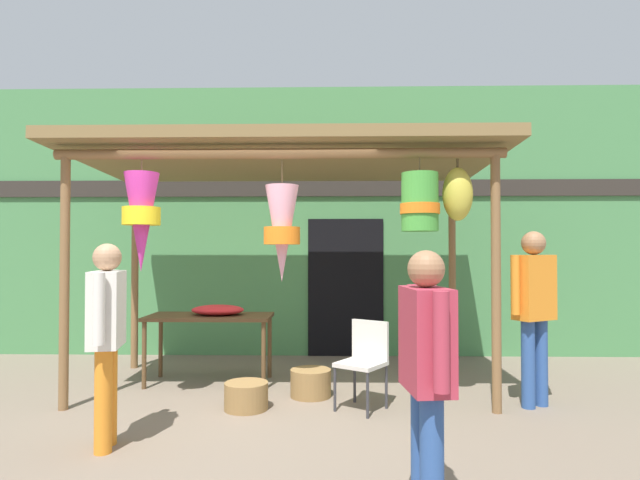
% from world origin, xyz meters
% --- Properties ---
extents(ground_plane, '(30.00, 30.00, 0.00)m').
position_xyz_m(ground_plane, '(0.00, 0.00, 0.00)').
color(ground_plane, '#756656').
extents(shop_facade, '(12.63, 0.29, 3.95)m').
position_xyz_m(shop_facade, '(0.01, 2.67, 1.98)').
color(shop_facade, '#47844C').
rests_on(shop_facade, ground_plane).
extents(market_stall_canopy, '(4.65, 2.30, 2.70)m').
position_xyz_m(market_stall_canopy, '(0.31, 0.64, 2.38)').
color(market_stall_canopy, brown).
rests_on(market_stall_canopy, ground_plane).
extents(display_table, '(1.43, 0.65, 0.79)m').
position_xyz_m(display_table, '(-0.60, 0.96, 0.70)').
color(display_table, brown).
rests_on(display_table, ground_plane).
extents(flower_heap_on_table, '(0.61, 0.43, 0.12)m').
position_xyz_m(flower_heap_on_table, '(-0.50, 0.96, 0.85)').
color(flower_heap_on_table, red).
rests_on(flower_heap_on_table, display_table).
extents(folding_chair, '(0.56, 0.56, 0.84)m').
position_xyz_m(folding_chair, '(1.14, 0.04, 0.50)').
color(folding_chair, beige).
rests_on(folding_chair, ground_plane).
extents(wicker_basket_by_table, '(0.43, 0.43, 0.28)m').
position_xyz_m(wicker_basket_by_table, '(0.60, 0.43, 0.14)').
color(wicker_basket_by_table, olive).
rests_on(wicker_basket_by_table, ground_plane).
extents(wicker_basket_spare, '(0.42, 0.42, 0.26)m').
position_xyz_m(wicker_basket_spare, '(-0.01, -0.03, 0.13)').
color(wicker_basket_spare, olive).
rests_on(wicker_basket_spare, ground_plane).
extents(vendor_in_orange, '(0.26, 0.59, 1.54)m').
position_xyz_m(vendor_in_orange, '(1.35, -2.15, 0.90)').
color(vendor_in_orange, '#2D5193').
rests_on(vendor_in_orange, ground_plane).
extents(customer_foreground, '(0.30, 0.58, 1.59)m').
position_xyz_m(customer_foreground, '(-0.93, -1.05, 0.93)').
color(customer_foreground, orange).
rests_on(customer_foreground, ground_plane).
extents(shopper_by_bananas, '(0.53, 0.38, 1.73)m').
position_xyz_m(shopper_by_bananas, '(2.81, 0.12, 1.03)').
color(shopper_by_bananas, '#2D5193').
rests_on(shopper_by_bananas, ground_plane).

